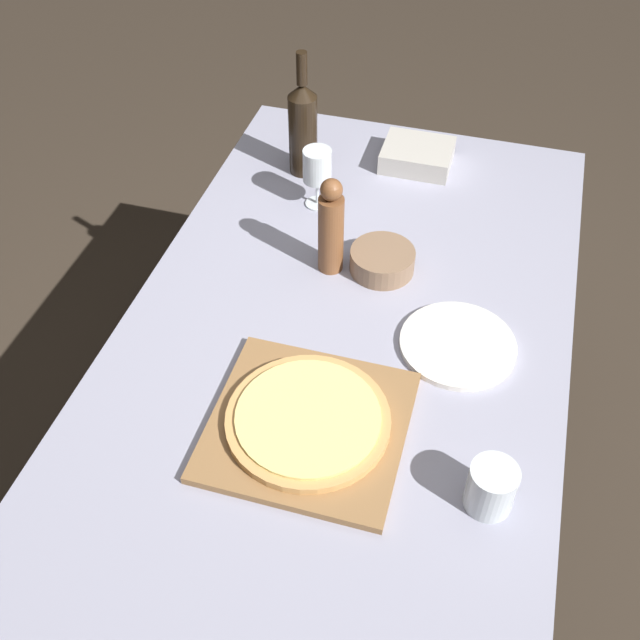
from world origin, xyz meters
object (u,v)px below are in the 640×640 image
Objects in this scene: pizza at (307,419)px; wine_glass at (317,167)px; pepper_mill at (331,228)px; small_bowl at (382,261)px; wine_bottle at (303,127)px.

wine_glass reaches higher than pizza.
pepper_mill is 0.15m from small_bowl.
small_bowl reaches higher than pizza.
small_bowl is at bearing -43.01° from wine_glass.
wine_glass is (0.08, -0.14, -0.02)m from wine_bottle.
wine_glass is at bearing 113.26° from pepper_mill.
wine_glass is 1.06× the size of small_bowl.
pizza is at bearing -72.76° from wine_bottle.
wine_glass is (-0.10, 0.23, -0.00)m from pepper_mill.
pizza is at bearing -75.53° from wine_glass.
pepper_mill reaches higher than pizza.
wine_bottle is (-0.26, 0.83, 0.11)m from pizza.
small_bowl is (0.12, 0.03, -0.09)m from pepper_mill.
wine_bottle is at bearing 131.05° from small_bowl.
small_bowl is at bearing -48.95° from wine_bottle.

